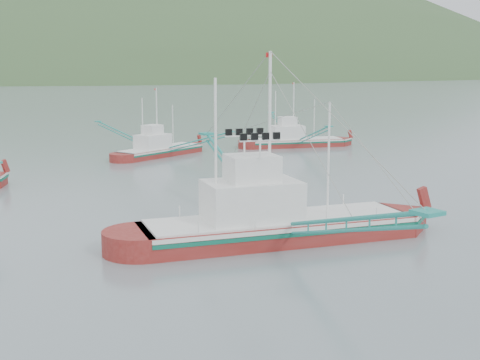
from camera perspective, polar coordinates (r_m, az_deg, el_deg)
ground at (r=40.08m, az=4.60°, el=-5.78°), size 1200.00×1200.00×0.00m
main_boat at (r=40.99m, az=2.99°, el=-2.13°), size 17.55×30.30×12.44m
bg_boat_right at (r=87.27m, az=4.75°, el=3.98°), size 12.68×21.62×8.99m
bg_boat_far at (r=78.88m, az=-6.92°, el=3.28°), size 12.02×20.35×8.57m
headland_right at (r=530.79m, az=-2.48°, el=8.88°), size 684.00×432.00×306.00m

